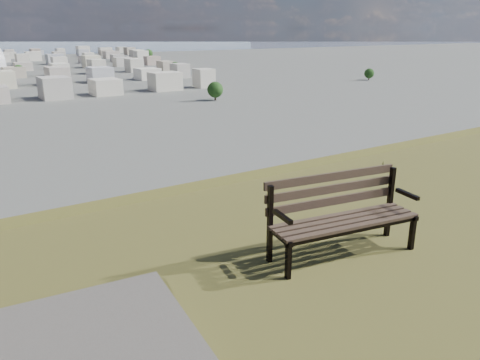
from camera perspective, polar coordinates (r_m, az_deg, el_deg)
park_bench at (r=5.03m, az=12.11°, el=-3.68°), size 1.67×0.76×0.84m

